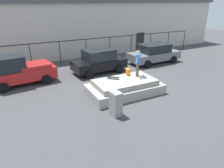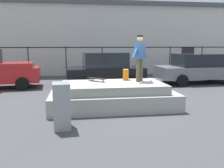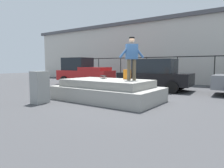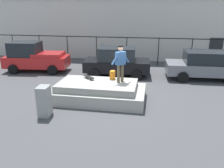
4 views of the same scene
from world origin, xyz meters
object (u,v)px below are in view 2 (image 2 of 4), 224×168
object	(u,v)px
skateboarder	(140,55)
backpack	(126,75)
car_grey_sedan_far	(198,68)
skateboard	(96,79)
utility_box	(62,106)
car_black_sedan_mid	(105,69)

from	to	relation	value
skateboarder	backpack	xyz separation A→B (m)	(-0.44, 0.39, -0.77)
backpack	car_grey_sedan_far	world-z (taller)	car_grey_sedan_far
skateboard	utility_box	bearing A→B (deg)	-114.33
skateboarder	utility_box	world-z (taller)	skateboarder
car_grey_sedan_far	skateboard	bearing A→B (deg)	-146.79
skateboard	backpack	distance (m)	1.17
car_black_sedan_mid	car_grey_sedan_far	distance (m)	5.46
skateboard	car_black_sedan_mid	world-z (taller)	car_black_sedan_mid
car_grey_sedan_far	utility_box	distance (m)	9.91
backpack	utility_box	world-z (taller)	backpack
skateboard	utility_box	size ratio (longest dim) A/B	0.57
backpack	car_grey_sedan_far	size ratio (longest dim) A/B	0.09
car_grey_sedan_far	skateboarder	bearing A→B (deg)	-137.13
car_black_sedan_mid	utility_box	size ratio (longest dim) A/B	3.43
skateboard	car_grey_sedan_far	distance (m)	7.47
skateboarder	car_grey_sedan_far	size ratio (longest dim) A/B	0.35
skateboarder	skateboard	xyz separation A→B (m)	(-1.59, 0.23, -0.88)
car_black_sedan_mid	car_grey_sedan_far	world-z (taller)	car_black_sedan_mid
skateboarder	skateboard	distance (m)	1.83
backpack	car_black_sedan_mid	size ratio (longest dim) A/B	0.10
car_black_sedan_mid	utility_box	xyz separation A→B (m)	(-1.93, -6.40, -0.29)
skateboarder	car_black_sedan_mid	xyz separation A→B (m)	(-0.80, 4.10, -0.94)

